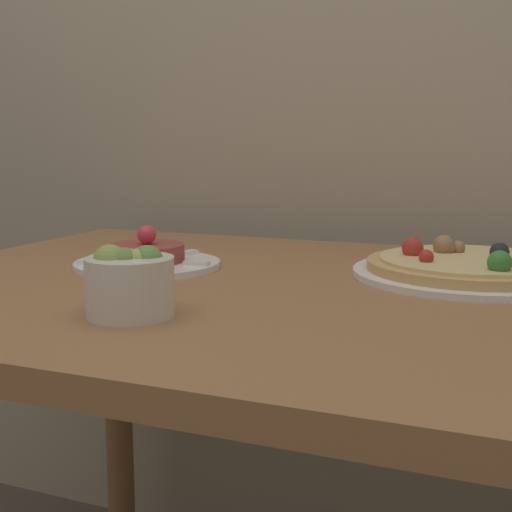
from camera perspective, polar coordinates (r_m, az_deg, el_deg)
dining_table at (r=1.04m, az=-0.72°, el=-7.93°), size 1.07×0.86×0.75m
pizza_plate at (r=1.09m, az=16.77°, el=-0.89°), size 0.35×0.35×0.06m
tartare_plate at (r=1.14m, az=-8.69°, el=-0.22°), size 0.23×0.23×0.07m
small_bowl at (r=0.83m, az=-10.09°, el=-1.94°), size 0.10×0.10×0.08m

